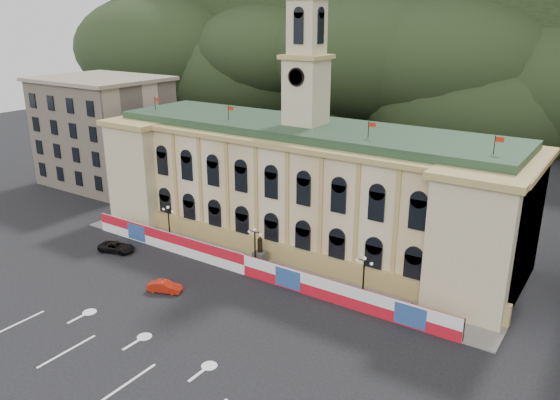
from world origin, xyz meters
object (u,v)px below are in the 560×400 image
Objects in this scene: lamp_center at (255,245)px; red_sedan at (165,287)px; statue at (260,256)px; black_suv at (117,247)px.

red_sedan is at bearing -114.94° from lamp_center.
red_sedan is (-4.71, -11.13, -0.56)m from statue.
lamp_center is (0.00, -1.00, 1.89)m from statue.
black_suv is at bearing -158.30° from statue.
black_suv is (-12.77, 4.18, 0.02)m from red_sedan.
statue is 2.14m from lamp_center.
lamp_center is 1.02× the size of black_suv.
lamp_center is at bearing -90.00° from statue.
lamp_center reaches higher than statue.
statue is at bearing -84.89° from black_suv.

